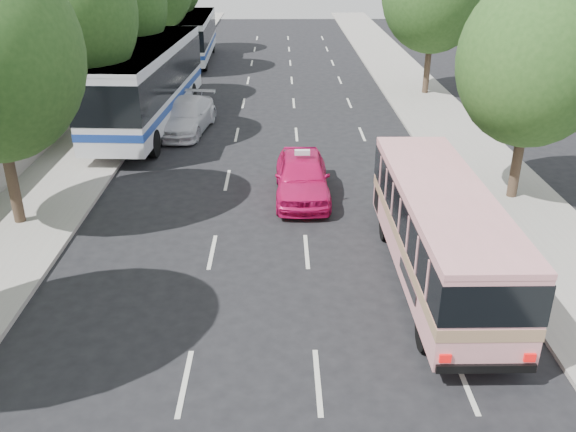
{
  "coord_description": "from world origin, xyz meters",
  "views": [
    {
      "loc": [
        0.21,
        -12.51,
        8.88
      ],
      "look_at": [
        0.42,
        3.14,
        1.6
      ],
      "focal_mm": 38.0,
      "sensor_mm": 36.0,
      "label": 1
    }
  ],
  "objects_px": {
    "white_pickup": "(185,116)",
    "pink_bus": "(440,225)",
    "pink_taxi": "(302,176)",
    "tour_coach_rear": "(194,34)",
    "tour_coach_front": "(147,78)"
  },
  "relations": [
    {
      "from": "pink_taxi",
      "to": "white_pickup",
      "type": "height_order",
      "value": "pink_taxi"
    },
    {
      "from": "white_pickup",
      "to": "tour_coach_rear",
      "type": "bearing_deg",
      "value": 103.12
    },
    {
      "from": "tour_coach_front",
      "to": "tour_coach_rear",
      "type": "distance_m",
      "value": 17.4
    },
    {
      "from": "pink_bus",
      "to": "tour_coach_rear",
      "type": "distance_m",
      "value": 34.48
    },
    {
      "from": "white_pickup",
      "to": "pink_taxi",
      "type": "bearing_deg",
      "value": -49.4
    },
    {
      "from": "white_pickup",
      "to": "tour_coach_front",
      "type": "distance_m",
      "value": 2.67
    },
    {
      "from": "white_pickup",
      "to": "tour_coach_front",
      "type": "xyz_separation_m",
      "value": [
        -1.88,
        0.94,
        1.64
      ]
    },
    {
      "from": "tour_coach_front",
      "to": "tour_coach_rear",
      "type": "bearing_deg",
      "value": 92.85
    },
    {
      "from": "pink_bus",
      "to": "tour_coach_front",
      "type": "distance_m",
      "value": 18.8
    },
    {
      "from": "tour_coach_rear",
      "to": "pink_bus",
      "type": "bearing_deg",
      "value": -73.46
    },
    {
      "from": "pink_bus",
      "to": "tour_coach_front",
      "type": "relative_size",
      "value": 0.66
    },
    {
      "from": "pink_taxi",
      "to": "tour_coach_rear",
      "type": "bearing_deg",
      "value": 105.25
    },
    {
      "from": "pink_bus",
      "to": "tour_coach_front",
      "type": "bearing_deg",
      "value": 124.97
    },
    {
      "from": "pink_bus",
      "to": "pink_taxi",
      "type": "distance_m",
      "value": 7.12
    },
    {
      "from": "white_pickup",
      "to": "pink_bus",
      "type": "bearing_deg",
      "value": -50.79
    }
  ]
}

